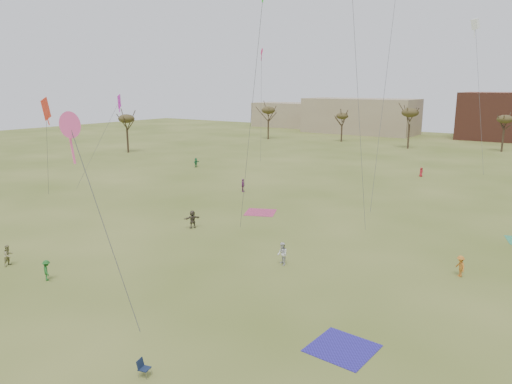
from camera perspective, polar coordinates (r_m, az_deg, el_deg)
The scene contains 16 objects.
ground at distance 31.31m, azimuth -13.10°, elevation -13.88°, with size 260.00×260.00×0.00m, color #44561A.
flyer_near_center at distance 38.04m, azimuth -23.63°, elevation -8.53°, with size 0.98×0.56×1.52m, color #206223.
spectator_fore_b at distance 42.29m, azimuth -27.37°, elevation -6.70°, with size 0.81×0.63×1.67m, color #94915E.
spectator_fore_c at distance 47.59m, azimuth -7.57°, elevation -3.23°, with size 1.67×0.53×1.80m, color brown.
flyer_mid_b at distance 38.64m, azimuth 23.12°, elevation -8.10°, with size 1.03×0.59×1.60m, color #C37024.
spectator_mid_d at distance 63.24m, azimuth -1.57°, elevation 0.80°, with size 1.01×0.42×1.73m, color #843779.
spectator_mid_e at distance 37.77m, azimuth 3.15°, elevation -7.36°, with size 0.88×0.69×1.82m, color silver.
flyer_far_a at distance 83.05m, azimuth -7.15°, elevation 3.50°, with size 1.50×0.48×1.61m, color #2A7F45.
flyer_far_b at distance 78.07m, azimuth 19.05°, elevation 2.26°, with size 0.70×0.46×1.43m, color #B01E29.
blanket_blue at distance 27.38m, azimuth 10.23°, elevation -17.84°, with size 3.22×3.22×0.03m, color #2A2295.
blanket_plum at distance 53.10m, azimuth 0.53°, elevation -2.45°, with size 3.23×3.23×0.03m, color #B93864.
camp_chair_center at distance 25.30m, azimuth -13.14°, elevation -20.07°, with size 0.66×0.62×0.87m.
kites_aloft at distance 57.23m, azimuth 18.28°, elevation 18.16°, with size 64.67×64.52×24.43m.
tree_line at distance 100.65m, azimuth 21.30°, elevation 7.93°, with size 117.44×49.32×8.91m.
building_tan at distance 145.02m, azimuth 12.28°, elevation 8.83°, with size 32.00×14.00×10.00m, color #937F60.
building_tan_west at distance 165.05m, azimuth 3.50°, elevation 9.17°, with size 20.00×12.00×8.00m, color #937F60.
Camera 1 is at (21.29, -18.36, 13.78)m, focal length 33.63 mm.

